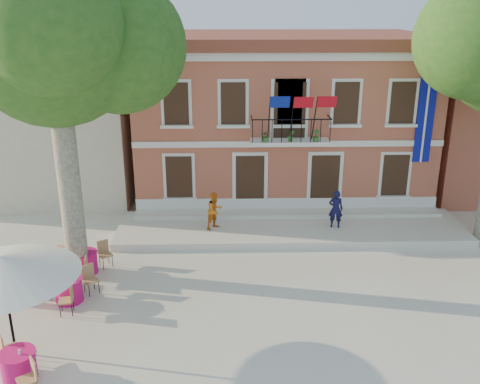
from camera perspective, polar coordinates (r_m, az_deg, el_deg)
name	(u,v)px	position (r m, az deg, el deg)	size (l,w,h in m)	color
ground	(245,286)	(17.91, 0.57, -10.05)	(90.00, 90.00, 0.00)	beige
main_building	(280,114)	(26.17, 4.26, 8.34)	(13.50, 9.59, 7.50)	#B0583F
neighbor_west	(48,122)	(28.58, -19.78, 7.05)	(9.40, 9.40, 6.40)	beige
terrace	(291,229)	(21.93, 5.41, -3.90)	(14.00, 3.40, 0.30)	silver
plane_tree_west	(53,40)	(17.39, -19.32, 15.04)	(5.39, 5.39, 10.59)	#A59E84
patio_umbrella	(2,267)	(14.83, -24.09, -7.28)	(3.87, 3.87, 2.87)	black
pedestrian_navy	(336,209)	(21.65, 10.17, -1.79)	(0.57, 0.37, 1.56)	#111036
pedestrian_orange	(215,211)	(21.24, -2.69, -1.99)	(0.73, 0.57, 1.50)	orange
cafe_table_0	(13,279)	(18.96, -23.09, -8.51)	(1.85, 1.75, 0.95)	#E4155C
cafe_table_1	(69,289)	(17.74, -17.80, -9.81)	(1.85, 1.75, 0.95)	#E4155C
cafe_table_2	(18,365)	(14.89, -22.56, -16.65)	(1.43, 1.82, 0.95)	#E4155C
cafe_table_3	(85,261)	(19.34, -16.22, -7.09)	(1.87, 1.69, 0.95)	#E4155C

